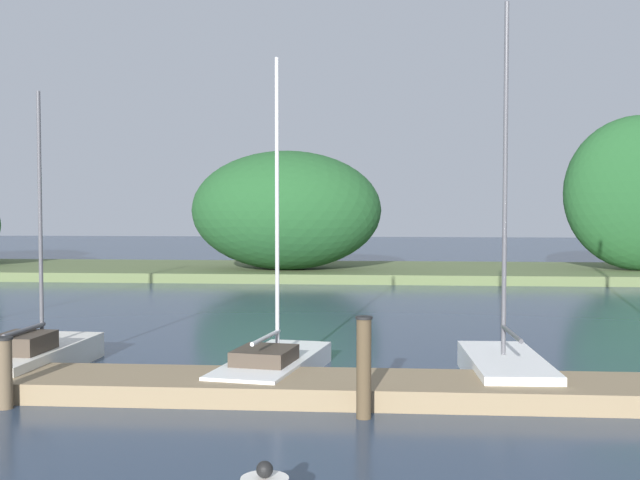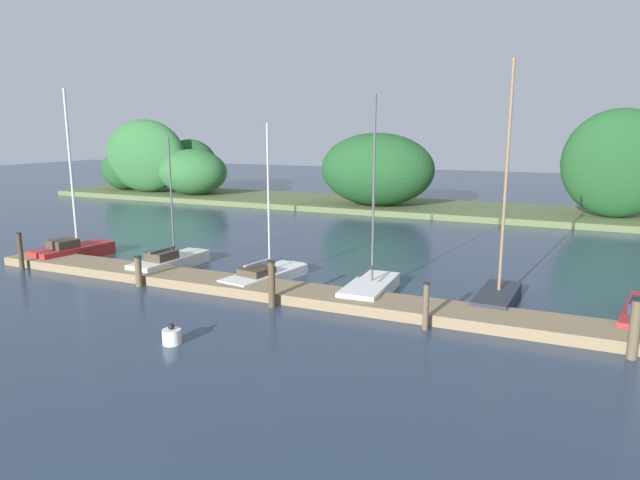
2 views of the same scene
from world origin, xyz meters
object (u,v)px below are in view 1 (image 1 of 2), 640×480
at_px(sailboat_2, 275,363).
at_px(mooring_piling_1, 4,373).
at_px(sailboat_1, 38,356).
at_px(sailboat_3, 504,365).
at_px(mooring_piling_2, 364,367).

distance_m(sailboat_2, mooring_piling_1, 4.82).
bearing_deg(sailboat_1, sailboat_2, -87.91).
height_order(sailboat_3, mooring_piling_1, sailboat_3).
distance_m(sailboat_3, mooring_piling_1, 8.74).
xyz_separation_m(sailboat_1, sailboat_2, (4.68, -0.08, -0.06)).
distance_m(sailboat_1, mooring_piling_1, 2.79).
relative_size(sailboat_1, mooring_piling_2, 3.48).
bearing_deg(mooring_piling_1, sailboat_3, 17.38).
relative_size(sailboat_2, sailboat_3, 0.87).
bearing_deg(sailboat_2, sailboat_1, 98.95).
xyz_separation_m(sailboat_2, mooring_piling_2, (1.76, -2.74, 0.52)).
height_order(sailboat_3, mooring_piling_2, sailboat_3).
relative_size(sailboat_3, mooring_piling_1, 6.02).
bearing_deg(sailboat_1, mooring_piling_1, -163.43).
bearing_deg(sailboat_1, mooring_piling_2, -110.59).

